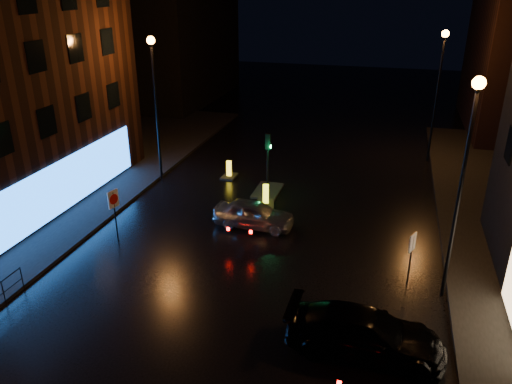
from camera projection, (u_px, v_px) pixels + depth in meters
ground at (195, 363)px, 15.85m from camera, size 120.00×120.00×0.00m
pavement_left at (5, 208)px, 26.36m from camera, size 12.00×44.00×0.15m
building_far_left at (174, 26)px, 48.01m from camera, size 8.00×16.00×14.00m
street_lamp_lfar at (155, 88)px, 27.97m from camera, size 0.44×0.44×8.37m
street_lamp_rnear at (466, 159)px, 17.03m from camera, size 0.44×0.44×8.37m
street_lamp_rfar at (439, 77)px, 31.19m from camera, size 0.44×0.44×8.37m
traffic_signal at (268, 183)px, 28.34m from camera, size 1.40×2.40×3.45m
silver_hatchback at (254, 214)px, 24.29m from camera, size 3.95×1.65×1.34m
dark_sedan at (365, 333)px, 16.03m from camera, size 5.13×2.15×1.48m
bollard_near at (266, 200)px, 26.80m from camera, size 1.19×1.51×1.17m
bollard_far at (229, 174)px, 30.52m from camera, size 0.82×1.21×1.05m
road_sign_left at (114, 203)px, 22.54m from camera, size 0.22×0.60×2.50m
road_sign_right at (412, 247)px, 19.26m from camera, size 0.27×0.52×2.26m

